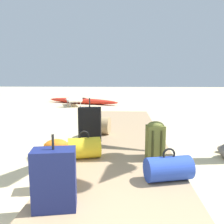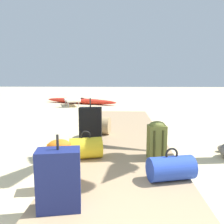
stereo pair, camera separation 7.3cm
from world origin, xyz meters
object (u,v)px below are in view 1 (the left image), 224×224
(suitcase_black, at_px, (90,125))
(kayak, at_px, (82,101))
(duffel_bag_yellow, at_px, (84,148))
(duffel_bag_blue, at_px, (168,168))
(duffel_bag_tan, at_px, (98,125))
(backpack_olive, at_px, (155,139))
(backpack_orange, at_px, (57,160))
(suitcase_navy, at_px, (54,179))
(lounge_chair, at_px, (74,99))

(suitcase_black, relative_size, kayak, 0.21)
(duffel_bag_yellow, bearing_deg, duffel_bag_blue, -31.72)
(duffel_bag_tan, relative_size, duffel_bag_yellow, 1.02)
(backpack_olive, xyz_separation_m, duffel_bag_blue, (0.07, -0.74, -0.16))
(backpack_orange, bearing_deg, suitcase_navy, -75.16)
(suitcase_black, relative_size, duffel_bag_tan, 1.51)
(suitcase_navy, relative_size, kayak, 0.18)
(lounge_chair, distance_m, kayak, 1.04)
(suitcase_navy, relative_size, suitcase_black, 0.84)
(lounge_chair, bearing_deg, duffel_bag_tan, -72.17)
(duffel_bag_blue, bearing_deg, suitcase_black, 128.19)
(duffel_bag_yellow, relative_size, kayak, 0.14)
(backpack_olive, distance_m, duffel_bag_blue, 0.76)
(suitcase_navy, bearing_deg, duffel_bag_tan, 89.08)
(duffel_bag_blue, height_order, kayak, duffel_bag_blue)
(backpack_olive, distance_m, duffel_bag_tan, 1.89)
(suitcase_navy, height_order, duffel_bag_yellow, suitcase_navy)
(suitcase_black, xyz_separation_m, duffel_bag_tan, (0.06, 0.77, -0.16))
(kayak, bearing_deg, suitcase_black, -77.87)
(duffel_bag_blue, bearing_deg, lounge_chair, 110.42)
(duffel_bag_tan, bearing_deg, duffel_bag_blue, -63.50)
(suitcase_black, bearing_deg, lounge_chair, 105.37)
(duffel_bag_tan, bearing_deg, lounge_chair, 107.83)
(backpack_olive, relative_size, suitcase_black, 0.68)
(lounge_chair, bearing_deg, suitcase_navy, -78.36)
(suitcase_navy, height_order, duffel_bag_tan, suitcase_navy)
(backpack_olive, relative_size, duffel_bag_tan, 1.03)
(backpack_olive, relative_size, lounge_chair, 0.37)
(duffel_bag_blue, distance_m, duffel_bag_yellow, 1.37)
(suitcase_black, xyz_separation_m, backpack_orange, (-0.13, -1.68, -0.07))
(backpack_orange, height_order, duffel_bag_tan, backpack_orange)
(duffel_bag_blue, xyz_separation_m, duffel_bag_tan, (-1.14, 2.30, 0.04))
(backpack_olive, xyz_separation_m, duffel_bag_yellow, (-1.10, -0.02, -0.15))
(duffel_bag_tan, height_order, kayak, duffel_bag_tan)
(backpack_orange, height_order, duffel_bag_yellow, backpack_orange)
(duffel_bag_yellow, bearing_deg, suitcase_black, 92.50)
(suitcase_black, relative_size, backpack_orange, 1.62)
(suitcase_black, bearing_deg, kayak, 102.13)
(lounge_chair, relative_size, kayak, 0.40)
(duffel_bag_blue, distance_m, duffel_bag_tan, 2.56)
(duffel_bag_tan, bearing_deg, suitcase_black, -94.20)
(backpack_orange, relative_size, kayak, 0.13)
(backpack_olive, relative_size, backpack_orange, 1.10)
(duffel_bag_blue, bearing_deg, kayak, 107.31)
(suitcase_navy, bearing_deg, duffel_bag_yellow, 88.93)
(backpack_olive, bearing_deg, lounge_chair, 111.83)
(backpack_orange, bearing_deg, duffel_bag_yellow, 79.27)
(suitcase_black, relative_size, duffel_bag_yellow, 1.55)
(backpack_olive, relative_size, duffel_bag_blue, 0.97)
(backpack_olive, bearing_deg, duffel_bag_blue, -84.64)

